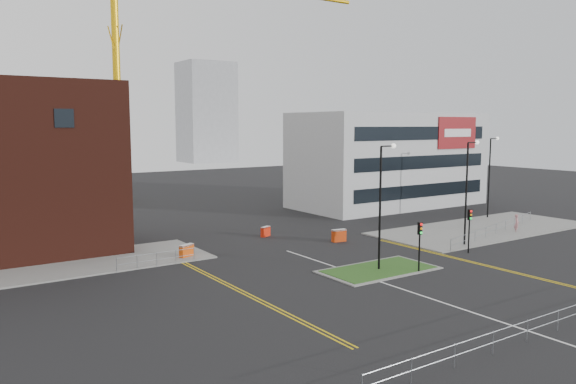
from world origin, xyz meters
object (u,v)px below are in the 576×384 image
tower_crane (158,18)px  streetlamp_island (382,196)px  pedestrian (517,224)px  traffic_light_island (420,237)px

tower_crane → streetlamp_island: bearing=-92.1°
streetlamp_island → pedestrian: streetlamp_island is taller
tower_crane → pedestrian: 53.76m
tower_crane → pedestrian: size_ratio=28.35×
streetlamp_island → pedestrian: bearing=8.0°
tower_crane → traffic_light_island: (0.07, -48.99, -22.64)m
tower_crane → streetlamp_island: 51.00m
tower_crane → streetlamp_island: tower_crane is taller
tower_crane → streetlamp_island: size_ratio=5.77×
streetlamp_island → tower_crane: bearing=87.9°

